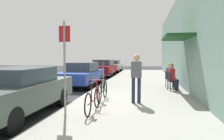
{
  "coord_description": "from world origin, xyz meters",
  "views": [
    {
      "loc": [
        2.62,
        -7.77,
        1.75
      ],
      "look_at": [
        0.38,
        6.09,
        0.84
      ],
      "focal_mm": 33.7,
      "sensor_mm": 36.0,
      "label": 1
    }
  ],
  "objects_px": {
    "parked_car_0": "(17,91)",
    "parked_car_1": "(82,74)",
    "parked_car_3": "(113,66)",
    "bicycle_1": "(102,91)",
    "cafe_chair_1": "(169,78)",
    "street_sign": "(65,60)",
    "parked_car_2": "(103,68)",
    "parking_meter": "(103,73)",
    "pedestrian_standing": "(136,75)",
    "seated_patron_1": "(171,75)",
    "bicycle_0": "(93,100)",
    "cafe_chair_0": "(171,80)",
    "seated_patron_0": "(173,76)"
  },
  "relations": [
    {
      "from": "parked_car_2",
      "to": "cafe_chair_1",
      "type": "height_order",
      "value": "parked_car_2"
    },
    {
      "from": "street_sign",
      "to": "seated_patron_1",
      "type": "bearing_deg",
      "value": 58.26
    },
    {
      "from": "parking_meter",
      "to": "seated_patron_1",
      "type": "distance_m",
      "value": 3.5
    },
    {
      "from": "seated_patron_1",
      "to": "street_sign",
      "type": "bearing_deg",
      "value": -121.74
    },
    {
      "from": "parked_car_3",
      "to": "cafe_chair_0",
      "type": "relative_size",
      "value": 5.06
    },
    {
      "from": "parked_car_2",
      "to": "cafe_chair_0",
      "type": "height_order",
      "value": "parked_car_2"
    },
    {
      "from": "seated_patron_1",
      "to": "parked_car_3",
      "type": "bearing_deg",
      "value": 112.2
    },
    {
      "from": "parked_car_0",
      "to": "parked_car_2",
      "type": "height_order",
      "value": "parked_car_2"
    },
    {
      "from": "cafe_chair_1",
      "to": "parking_meter",
      "type": "bearing_deg",
      "value": -169.29
    },
    {
      "from": "parked_car_2",
      "to": "bicycle_0",
      "type": "distance_m",
      "value": 12.43
    },
    {
      "from": "parked_car_3",
      "to": "street_sign",
      "type": "height_order",
      "value": "street_sign"
    },
    {
      "from": "parked_car_0",
      "to": "pedestrian_standing",
      "type": "bearing_deg",
      "value": 26.76
    },
    {
      "from": "seated_patron_0",
      "to": "seated_patron_1",
      "type": "xyz_separation_m",
      "value": [
        0.0,
        0.84,
        0.0
      ]
    },
    {
      "from": "parked_car_0",
      "to": "parked_car_1",
      "type": "bearing_deg",
      "value": 90.0
    },
    {
      "from": "pedestrian_standing",
      "to": "parked_car_2",
      "type": "bearing_deg",
      "value": 107.34
    },
    {
      "from": "street_sign",
      "to": "pedestrian_standing",
      "type": "xyz_separation_m",
      "value": [
        1.9,
        1.75,
        -0.52
      ]
    },
    {
      "from": "cafe_chair_1",
      "to": "pedestrian_standing",
      "type": "height_order",
      "value": "pedestrian_standing"
    },
    {
      "from": "seated_patron_0",
      "to": "parked_car_3",
      "type": "bearing_deg",
      "value": 110.9
    },
    {
      "from": "seated_patron_1",
      "to": "bicycle_1",
      "type": "bearing_deg",
      "value": -128.39
    },
    {
      "from": "parked_car_0",
      "to": "bicycle_1",
      "type": "distance_m",
      "value": 2.94
    },
    {
      "from": "street_sign",
      "to": "seated_patron_1",
      "type": "distance_m",
      "value": 6.68
    },
    {
      "from": "cafe_chair_1",
      "to": "seated_patron_1",
      "type": "xyz_separation_m",
      "value": [
        0.06,
        0.02,
        0.19
      ]
    },
    {
      "from": "cafe_chair_0",
      "to": "seated_patron_0",
      "type": "xyz_separation_m",
      "value": [
        0.06,
        0.01,
        0.19
      ]
    },
    {
      "from": "parking_meter",
      "to": "cafe_chair_0",
      "type": "height_order",
      "value": "parking_meter"
    },
    {
      "from": "seated_patron_1",
      "to": "parked_car_0",
      "type": "bearing_deg",
      "value": -131.71
    },
    {
      "from": "bicycle_1",
      "to": "pedestrian_standing",
      "type": "distance_m",
      "value": 1.44
    },
    {
      "from": "parked_car_2",
      "to": "street_sign",
      "type": "relative_size",
      "value": 1.69
    },
    {
      "from": "bicycle_0",
      "to": "pedestrian_standing",
      "type": "bearing_deg",
      "value": 48.65
    },
    {
      "from": "parked_car_1",
      "to": "cafe_chair_0",
      "type": "bearing_deg",
      "value": -17.29
    },
    {
      "from": "parked_car_1",
      "to": "cafe_chair_0",
      "type": "height_order",
      "value": "parked_car_1"
    },
    {
      "from": "parked_car_1",
      "to": "parked_car_3",
      "type": "height_order",
      "value": "parked_car_1"
    },
    {
      "from": "cafe_chair_0",
      "to": "street_sign",
      "type": "bearing_deg",
      "value": -125.63
    },
    {
      "from": "parked_car_2",
      "to": "cafe_chair_0",
      "type": "bearing_deg",
      "value": -57.84
    },
    {
      "from": "parking_meter",
      "to": "pedestrian_standing",
      "type": "height_order",
      "value": "pedestrian_standing"
    },
    {
      "from": "bicycle_1",
      "to": "cafe_chair_1",
      "type": "bearing_deg",
      "value": 52.01
    },
    {
      "from": "parked_car_2",
      "to": "cafe_chair_1",
      "type": "bearing_deg",
      "value": -54.86
    },
    {
      "from": "parking_meter",
      "to": "seated_patron_0",
      "type": "xyz_separation_m",
      "value": [
        3.44,
        -0.18,
        -0.07
      ]
    },
    {
      "from": "parked_car_2",
      "to": "bicycle_0",
      "type": "relative_size",
      "value": 2.57
    },
    {
      "from": "seated_patron_1",
      "to": "seated_patron_0",
      "type": "bearing_deg",
      "value": -90.03
    },
    {
      "from": "parked_car_2",
      "to": "bicycle_1",
      "type": "distance_m",
      "value": 10.8
    },
    {
      "from": "parked_car_2",
      "to": "cafe_chair_0",
      "type": "relative_size",
      "value": 5.06
    },
    {
      "from": "parking_meter",
      "to": "parked_car_1",
      "type": "bearing_deg",
      "value": 139.13
    },
    {
      "from": "seated_patron_1",
      "to": "pedestrian_standing",
      "type": "xyz_separation_m",
      "value": [
        -1.59,
        -3.89,
        0.3
      ]
    },
    {
      "from": "parked_car_2",
      "to": "bicycle_1",
      "type": "height_order",
      "value": "parked_car_2"
    },
    {
      "from": "parked_car_2",
      "to": "street_sign",
      "type": "height_order",
      "value": "street_sign"
    },
    {
      "from": "bicycle_1",
      "to": "seated_patron_0",
      "type": "height_order",
      "value": "seated_patron_0"
    },
    {
      "from": "parking_meter",
      "to": "bicycle_1",
      "type": "bearing_deg",
      "value": -78.72
    },
    {
      "from": "parked_car_2",
      "to": "cafe_chair_0",
      "type": "xyz_separation_m",
      "value": [
        4.93,
        -7.84,
        -0.13
      ]
    },
    {
      "from": "bicycle_1",
      "to": "parked_car_3",
      "type": "bearing_deg",
      "value": 97.69
    },
    {
      "from": "parked_car_0",
      "to": "street_sign",
      "type": "distance_m",
      "value": 1.75
    }
  ]
}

